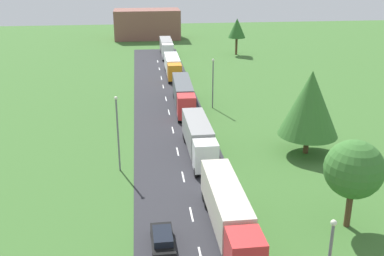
% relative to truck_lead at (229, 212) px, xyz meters
% --- Properties ---
extents(road, '(10.00, 140.00, 0.06)m').
position_rel_truck_lead_xyz_m(road, '(-2.57, 10.36, -2.18)').
color(road, '#2B2B30').
rests_on(road, ground).
extents(lane_marking_centre, '(0.16, 121.38, 0.01)m').
position_rel_truck_lead_xyz_m(lane_marking_centre, '(-2.57, 7.12, -2.14)').
color(lane_marking_centre, white).
rests_on(lane_marking_centre, road).
extents(truck_lead, '(2.63, 13.58, 3.72)m').
position_rel_truck_lead_xyz_m(truck_lead, '(0.00, 0.00, 0.00)').
color(truck_lead, red).
rests_on(truck_lead, road).
extents(truck_second, '(2.61, 11.89, 3.74)m').
position_rel_truck_lead_xyz_m(truck_second, '(-0.28, 16.25, -0.00)').
color(truck_second, white).
rests_on(truck_second, road).
extents(truck_third, '(2.89, 14.58, 3.64)m').
position_rel_truck_lead_xyz_m(truck_third, '(-0.27, 33.91, -0.03)').
color(truck_third, red).
rests_on(truck_third, road).
extents(truck_fourth, '(2.53, 12.15, 3.42)m').
position_rel_truck_lead_xyz_m(truck_fourth, '(-0.33, 53.45, -0.16)').
color(truck_fourth, orange).
rests_on(truck_fourth, road).
extents(truck_fifth, '(2.53, 11.93, 3.58)m').
position_rel_truck_lead_xyz_m(truck_fifth, '(-0.31, 71.88, -0.06)').
color(truck_fifth, white).
rests_on(truck_fifth, road).
extents(car_second, '(1.80, 4.39, 1.42)m').
position_rel_truck_lead_xyz_m(car_second, '(-5.33, -1.11, -1.40)').
color(car_second, black).
rests_on(car_second, road).
extents(lamppost_second, '(0.36, 0.36, 8.09)m').
position_rel_truck_lead_xyz_m(lamppost_second, '(-9.01, 13.37, 2.31)').
color(lamppost_second, slate).
rests_on(lamppost_second, ground).
extents(lamppost_third, '(0.36, 0.36, 7.39)m').
position_rel_truck_lead_xyz_m(lamppost_third, '(4.03, 33.30, 1.96)').
color(lamppost_third, slate).
rests_on(lamppost_third, ground).
extents(tree_oak, '(3.93, 3.93, 8.18)m').
position_rel_truck_lead_xyz_m(tree_oak, '(15.68, 72.06, 3.75)').
color(tree_oak, '#513823').
rests_on(tree_oak, ground).
extents(tree_birch, '(4.79, 4.79, 7.61)m').
position_rel_truck_lead_xyz_m(tree_birch, '(10.13, 0.31, 2.98)').
color(tree_birch, '#513823').
rests_on(tree_birch, ground).
extents(tree_maple, '(6.70, 6.70, 9.62)m').
position_rel_truck_lead_xyz_m(tree_maple, '(12.00, 15.52, 3.72)').
color(tree_maple, '#513823').
rests_on(tree_maple, ground).
extents(distant_building, '(17.57, 8.98, 7.77)m').
position_rel_truck_lead_xyz_m(distant_building, '(-3.91, 96.58, 1.68)').
color(distant_building, brown).
rests_on(distant_building, ground).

